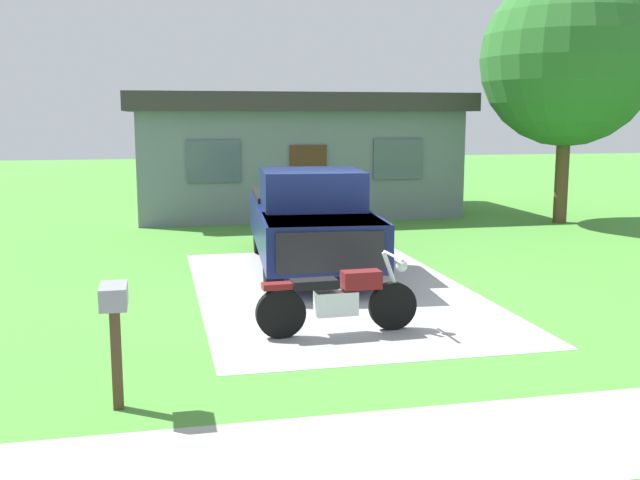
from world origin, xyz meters
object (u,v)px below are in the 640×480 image
at_px(mailbox, 114,313).
at_px(shade_tree, 568,59).
at_px(motorcycle, 339,299).
at_px(neighbor_house, 291,152).
at_px(pickup_truck, 309,218).

distance_m(mailbox, shade_tree, 16.04).
relative_size(motorcycle, shade_tree, 0.33).
bearing_deg(neighbor_house, shade_tree, -30.23).
bearing_deg(mailbox, neighbor_house, 73.29).
height_order(motorcycle, pickup_truck, pickup_truck).
height_order(motorcycle, neighbor_house, neighbor_house).
bearing_deg(pickup_truck, neighbor_house, 81.87).
height_order(mailbox, shade_tree, shade_tree).
distance_m(shade_tree, neighbor_house, 8.18).
xyz_separation_m(motorcycle, pickup_truck, (0.51, 4.49, 0.48)).
relative_size(shade_tree, neighbor_house, 0.69).
distance_m(pickup_truck, neighbor_house, 8.49).
relative_size(motorcycle, mailbox, 1.76).
xyz_separation_m(mailbox, neighbor_house, (4.47, 14.90, 0.81)).
height_order(motorcycle, shade_tree, shade_tree).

